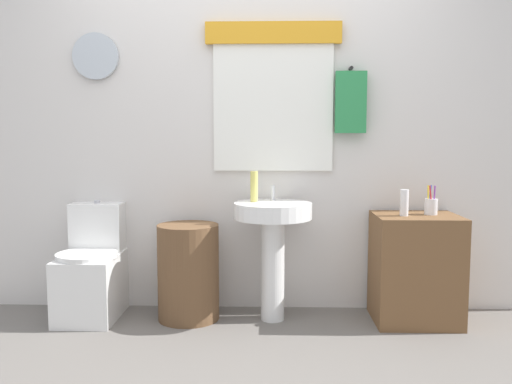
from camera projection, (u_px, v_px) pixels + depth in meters
ground_plane at (235, 378)px, 2.60m from camera, size 8.00×8.00×0.00m
back_wall at (246, 117)px, 3.61m from camera, size 4.40×0.18×2.60m
toilet at (92, 273)px, 3.48m from camera, size 0.38×0.51×0.75m
laundry_hamper at (188, 272)px, 3.43m from camera, size 0.39×0.39×0.61m
pedestal_sink at (273, 233)px, 3.39m from camera, size 0.49×0.49×0.76m
faucet at (273, 193)px, 3.48m from camera, size 0.03×0.03×0.10m
wooden_cabinet at (415, 268)px, 3.38m from camera, size 0.52×0.44×0.68m
soap_bottle at (254, 187)px, 3.41m from camera, size 0.05×0.05×0.20m
lotion_bottle at (404, 203)px, 3.30m from camera, size 0.05×0.05×0.16m
toothbrush_cup at (431, 206)px, 3.36m from camera, size 0.08×0.08×0.19m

